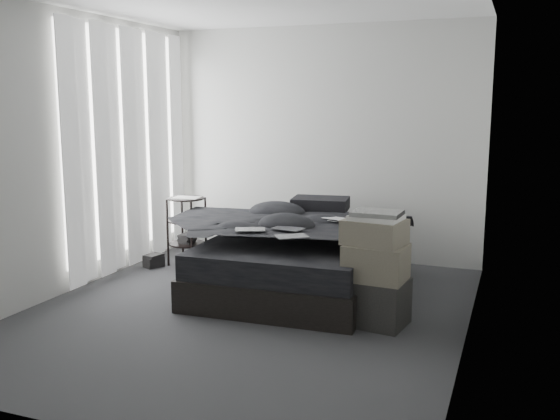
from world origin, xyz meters
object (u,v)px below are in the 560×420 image
(side_stand, at_px, (187,231))
(laptop, at_px, (337,213))
(box_lower, at_px, (374,301))
(bed, at_px, (296,274))

(side_stand, bearing_deg, laptop, -11.93)
(side_stand, relative_size, box_lower, 1.45)
(box_lower, bearing_deg, laptop, 125.46)
(bed, bearing_deg, box_lower, -38.89)
(bed, distance_m, laptop, 0.72)
(laptop, height_order, box_lower, laptop)
(laptop, height_order, side_stand, laptop)
(laptop, relative_size, side_stand, 0.45)
(laptop, xyz_separation_m, box_lower, (0.53, -0.74, -0.56))
(bed, height_order, box_lower, box_lower)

